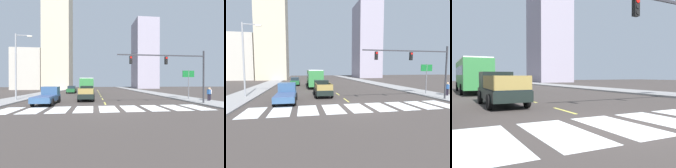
{
  "view_description": "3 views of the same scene",
  "coord_description": "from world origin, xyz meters",
  "views": [
    {
      "loc": [
        -1.34,
        -14.87,
        2.42
      ],
      "look_at": [
        2.24,
        16.11,
        2.18
      ],
      "focal_mm": 25.84,
      "sensor_mm": 36.0,
      "label": 1
    },
    {
      "loc": [
        -4.75,
        -14.93,
        3.51
      ],
      "look_at": [
        0.76,
        12.49,
        1.09
      ],
      "focal_mm": 28.12,
      "sensor_mm": 36.0,
      "label": 2
    },
    {
      "loc": [
        -5.34,
        -6.38,
        1.71
      ],
      "look_at": [
        2.85,
        9.59,
        1.09
      ],
      "focal_mm": 38.38,
      "sensor_mm": 36.0,
      "label": 3
    }
  ],
  "objects": [
    {
      "name": "ground_plane",
      "position": [
        0.0,
        0.0,
        0.0
      ],
      "size": [
        160.0,
        160.0,
        0.0
      ],
      "primitive_type": "plane",
      "color": "#3D3633"
    },
    {
      "name": "sidewalk_right",
      "position": [
        12.3,
        18.0,
        0.07
      ],
      "size": [
        3.84,
        110.0,
        0.15
      ],
      "primitive_type": "cube",
      "color": "gray",
      "rests_on": "ground"
    },
    {
      "name": "crosswalk_stripe_2",
      "position": [
        -4.39,
        0.0,
        0.0
      ],
      "size": [
        1.66,
        3.75,
        0.01
      ],
      "primitive_type": "cube",
      "color": "silver",
      "rests_on": "ground"
    },
    {
      "name": "crosswalk_stripe_3",
      "position": [
        -2.19,
        0.0,
        0.0
      ],
      "size": [
        1.66,
        3.75,
        0.01
      ],
      "primitive_type": "cube",
      "color": "silver",
      "rests_on": "ground"
    },
    {
      "name": "crosswalk_stripe_4",
      "position": [
        0.0,
        0.0,
        0.0
      ],
      "size": [
        1.66,
        3.75,
        0.01
      ],
      "primitive_type": "cube",
      "color": "silver",
      "rests_on": "ground"
    },
    {
      "name": "crosswalk_stripe_5",
      "position": [
        2.19,
        0.0,
        0.0
      ],
      "size": [
        1.66,
        3.75,
        0.01
      ],
      "primitive_type": "cube",
      "color": "silver",
      "rests_on": "ground"
    },
    {
      "name": "lane_dash_0",
      "position": [
        0.0,
        4.0,
        0.0
      ],
      "size": [
        0.16,
        2.4,
        0.01
      ],
      "primitive_type": "cube",
      "color": "#DACF4F",
      "rests_on": "ground"
    },
    {
      "name": "lane_dash_1",
      "position": [
        0.0,
        9.0,
        0.0
      ],
      "size": [
        0.16,
        2.4,
        0.01
      ],
      "primitive_type": "cube",
      "color": "#DACF4F",
      "rests_on": "ground"
    },
    {
      "name": "lane_dash_2",
      "position": [
        0.0,
        14.0,
        0.0
      ],
      "size": [
        0.16,
        2.4,
        0.01
      ],
      "primitive_type": "cube",
      "color": "#DACF4F",
      "rests_on": "ground"
    },
    {
      "name": "lane_dash_3",
      "position": [
        0.0,
        19.0,
        0.0
      ],
      "size": [
        0.16,
        2.4,
        0.01
      ],
      "primitive_type": "cube",
      "color": "#DACF4F",
      "rests_on": "ground"
    },
    {
      "name": "lane_dash_4",
      "position": [
        0.0,
        24.0,
        0.0
      ],
      "size": [
        0.16,
        2.4,
        0.01
      ],
      "primitive_type": "cube",
      "color": "#DACF4F",
      "rests_on": "ground"
    },
    {
      "name": "lane_dash_5",
      "position": [
        0.0,
        29.0,
        0.0
      ],
      "size": [
        0.16,
        2.4,
        0.01
      ],
      "primitive_type": "cube",
      "color": "#DACF4F",
      "rests_on": "ground"
    },
    {
      "name": "lane_dash_6",
      "position": [
        0.0,
        34.0,
        0.0
      ],
      "size": [
        0.16,
        2.4,
        0.01
      ],
      "primitive_type": "cube",
      "color": "#DACF4F",
      "rests_on": "ground"
    },
    {
      "name": "lane_dash_7",
      "position": [
        0.0,
        39.0,
        0.0
      ],
      "size": [
        0.16,
        2.4,
        0.01
      ],
      "primitive_type": "cube",
      "color": "#DACF4F",
      "rests_on": "ground"
    },
    {
      "name": "pickup_stakebed",
      "position": [
        -2.27,
        7.85,
        0.94
      ],
      "size": [
        2.18,
        5.2,
        1.96
      ],
      "rotation": [
        0.0,
        0.0,
        -0.02
      ],
      "color": "black",
      "rests_on": "ground"
    },
    {
      "name": "city_bus",
      "position": [
        -2.57,
        19.55,
        1.95
      ],
      "size": [
        2.72,
        10.8,
        3.32
      ],
      "rotation": [
        0.0,
        0.0,
        -0.03
      ],
      "color": "#307A3B",
      "rests_on": "ground"
    },
    {
      "name": "block_mid_left",
      "position": [
        20.92,
        53.77,
        14.59
      ],
      "size": [
        9.2,
        11.36,
        29.19
      ],
      "primitive_type": "cube",
      "color": "#968FA1",
      "rests_on": "ground"
    }
  ]
}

